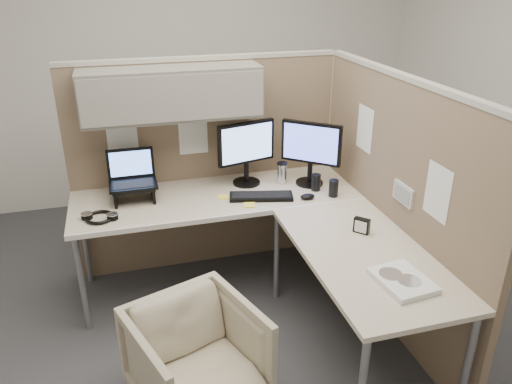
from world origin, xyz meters
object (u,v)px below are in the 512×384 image
object	(u,v)px
desk	(265,222)
office_chair	(197,354)
monitor_left	(246,148)
keyboard	(261,196)

from	to	relation	value
desk	office_chair	distance (m)	0.96
monitor_left	keyboard	bearing A→B (deg)	-97.66
office_chair	keyboard	bearing A→B (deg)	36.80
keyboard	office_chair	bearing A→B (deg)	-110.18
desk	office_chair	world-z (taller)	desk
office_chair	monitor_left	distance (m)	1.52
desk	keyboard	world-z (taller)	keyboard
office_chair	monitor_left	bearing A→B (deg)	44.39
office_chair	keyboard	size ratio (longest dim) A/B	1.47
keyboard	desk	bearing A→B (deg)	-87.81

